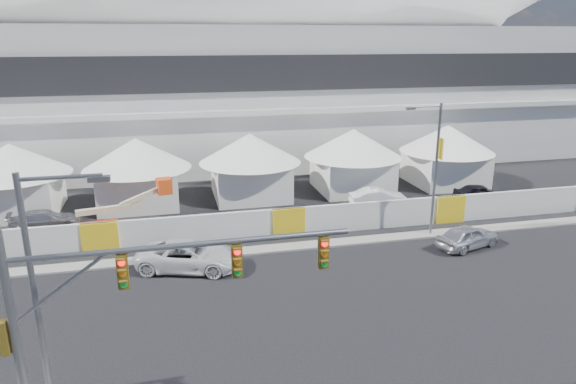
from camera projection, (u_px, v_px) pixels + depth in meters
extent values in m
plane|color=black|center=(225.00, 384.00, 19.89)|extent=(160.00, 160.00, 0.00)
cube|color=gray|center=(489.00, 228.00, 35.95)|extent=(80.00, 1.20, 0.12)
cube|color=silver|center=(250.00, 91.00, 58.77)|extent=(80.00, 24.00, 14.00)
cube|color=black|center=(271.00, 73.00, 46.64)|extent=(68.00, 0.30, 3.20)
cube|color=white|center=(272.00, 112.00, 47.42)|extent=(72.00, 0.80, 0.50)
cube|color=white|center=(16.00, 194.00, 38.93)|extent=(6.00, 6.00, 3.00)
cone|color=white|center=(11.00, 159.00, 38.15)|extent=(8.40, 8.40, 2.40)
cube|color=white|center=(139.00, 186.00, 40.92)|extent=(6.00, 6.00, 3.00)
cone|color=white|center=(136.00, 153.00, 40.15)|extent=(8.40, 8.40, 2.40)
cube|color=white|center=(251.00, 180.00, 42.92)|extent=(6.00, 6.00, 3.00)
cone|color=white|center=(250.00, 148.00, 42.14)|extent=(8.40, 8.40, 2.40)
cube|color=white|center=(352.00, 173.00, 44.92)|extent=(6.00, 6.00, 3.00)
cone|color=white|center=(353.00, 143.00, 44.14)|extent=(8.40, 8.40, 2.40)
cube|color=white|center=(445.00, 168.00, 46.91)|extent=(6.00, 6.00, 3.00)
cone|color=white|center=(447.00, 138.00, 46.14)|extent=(8.40, 8.40, 2.40)
cube|color=white|center=(288.00, 222.00, 34.44)|extent=(70.00, 0.25, 2.00)
imported|color=silver|center=(468.00, 236.00, 32.65)|extent=(2.94, 4.70, 1.49)
imported|color=silver|center=(189.00, 256.00, 29.55)|extent=(4.36, 6.46, 1.64)
imported|color=white|center=(379.00, 198.00, 40.50)|extent=(2.08, 4.68, 1.49)
imported|color=black|center=(480.00, 193.00, 41.90)|extent=(2.52, 4.46, 1.43)
imported|color=#99999D|center=(45.00, 220.00, 35.81)|extent=(2.55, 4.90, 1.36)
cylinder|color=gray|center=(18.00, 356.00, 14.70)|extent=(0.26, 0.26, 7.91)
cylinder|color=gray|center=(187.00, 245.00, 14.94)|extent=(9.87, 0.18, 0.18)
cube|color=#594714|center=(123.00, 272.00, 14.72)|extent=(0.32, 0.22, 1.05)
cube|color=#594714|center=(237.00, 261.00, 15.45)|extent=(0.32, 0.22, 1.05)
cube|color=#594714|center=(323.00, 252.00, 16.05)|extent=(0.32, 0.22, 1.05)
cube|color=#594714|center=(4.00, 338.00, 14.45)|extent=(0.22, 0.32, 1.05)
cylinder|color=gray|center=(39.00, 321.00, 15.33)|extent=(0.18, 0.18, 9.19)
cylinder|color=gray|center=(60.00, 177.00, 14.32)|extent=(2.25, 0.12, 0.12)
cube|color=gray|center=(99.00, 179.00, 14.57)|extent=(0.61, 0.26, 0.15)
cylinder|color=slate|center=(435.00, 171.00, 33.67)|extent=(0.18, 0.18, 8.94)
cylinder|color=slate|center=(425.00, 106.00, 32.20)|extent=(2.19, 0.12, 0.12)
cube|color=slate|center=(411.00, 109.00, 32.01)|extent=(0.60, 0.25, 0.15)
cube|color=yellow|center=(441.00, 149.00, 33.30)|extent=(0.03, 0.60, 1.39)
cube|color=#F24C16|center=(90.00, 234.00, 33.56)|extent=(4.01, 2.36, 1.15)
cube|color=beige|center=(108.00, 210.00, 33.41)|extent=(3.97, 1.12, 0.37)
cube|color=beige|center=(143.00, 199.00, 33.74)|extent=(3.08, 0.89, 1.27)
cube|color=#F24C16|center=(166.00, 190.00, 33.91)|extent=(1.10, 1.10, 1.04)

